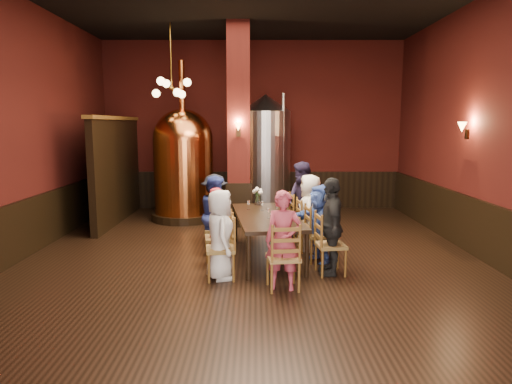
{
  "coord_description": "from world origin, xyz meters",
  "views": [
    {
      "loc": [
        0.07,
        -7.5,
        2.3
      ],
      "look_at": [
        0.08,
        0.2,
        1.15
      ],
      "focal_mm": 32.0,
      "sensor_mm": 36.0,
      "label": 1
    }
  ],
  "objects_px": {
    "dining_table": "(266,219)",
    "steel_vessel": "(266,155)",
    "person_0": "(220,235)",
    "person_1": "(218,227)",
    "person_2": "(216,215)",
    "rose_vase": "(258,193)",
    "copper_kettle": "(184,163)"
  },
  "relations": [
    {
      "from": "dining_table",
      "to": "rose_vase",
      "type": "distance_m",
      "value": 1.04
    },
    {
      "from": "dining_table",
      "to": "person_2",
      "type": "xyz_separation_m",
      "value": [
        -0.89,
        0.22,
        0.02
      ]
    },
    {
      "from": "copper_kettle",
      "to": "person_1",
      "type": "bearing_deg",
      "value": -73.03
    },
    {
      "from": "person_1",
      "to": "person_2",
      "type": "distance_m",
      "value": 0.66
    },
    {
      "from": "person_0",
      "to": "steel_vessel",
      "type": "relative_size",
      "value": 0.45
    },
    {
      "from": "person_0",
      "to": "copper_kettle",
      "type": "bearing_deg",
      "value": 3.7
    },
    {
      "from": "person_0",
      "to": "person_2",
      "type": "bearing_deg",
      "value": -4.52
    },
    {
      "from": "dining_table",
      "to": "person_0",
      "type": "distance_m",
      "value": 1.31
    },
    {
      "from": "dining_table",
      "to": "person_2",
      "type": "distance_m",
      "value": 0.91
    },
    {
      "from": "person_2",
      "to": "copper_kettle",
      "type": "bearing_deg",
      "value": 13.12
    },
    {
      "from": "dining_table",
      "to": "copper_kettle",
      "type": "xyz_separation_m",
      "value": [
        -1.91,
        3.2,
        0.68
      ]
    },
    {
      "from": "person_1",
      "to": "person_2",
      "type": "height_order",
      "value": "person_2"
    },
    {
      "from": "person_2",
      "to": "rose_vase",
      "type": "bearing_deg",
      "value": -49.74
    },
    {
      "from": "person_0",
      "to": "steel_vessel",
      "type": "xyz_separation_m",
      "value": [
        0.78,
        4.93,
        0.84
      ]
    },
    {
      "from": "copper_kettle",
      "to": "person_2",
      "type": "bearing_deg",
      "value": -71.02
    },
    {
      "from": "person_1",
      "to": "copper_kettle",
      "type": "xyz_separation_m",
      "value": [
        -1.11,
        3.64,
        0.73
      ]
    },
    {
      "from": "person_0",
      "to": "rose_vase",
      "type": "distance_m",
      "value": 2.19
    },
    {
      "from": "person_0",
      "to": "rose_vase",
      "type": "bearing_deg",
      "value": -27.13
    },
    {
      "from": "person_0",
      "to": "person_2",
      "type": "distance_m",
      "value": 1.33
    },
    {
      "from": "copper_kettle",
      "to": "rose_vase",
      "type": "distance_m",
      "value": 2.86
    },
    {
      "from": "steel_vessel",
      "to": "dining_table",
      "type": "bearing_deg",
      "value": -90.99
    },
    {
      "from": "person_0",
      "to": "rose_vase",
      "type": "xyz_separation_m",
      "value": [
        0.57,
        2.09,
        0.3
      ]
    },
    {
      "from": "person_1",
      "to": "steel_vessel",
      "type": "relative_size",
      "value": 0.43
    },
    {
      "from": "person_1",
      "to": "rose_vase",
      "type": "bearing_deg",
      "value": -51.85
    },
    {
      "from": "person_0",
      "to": "person_1",
      "type": "xyz_separation_m",
      "value": [
        -0.09,
        0.66,
        -0.03
      ]
    },
    {
      "from": "steel_vessel",
      "to": "rose_vase",
      "type": "height_order",
      "value": "steel_vessel"
    },
    {
      "from": "dining_table",
      "to": "person_0",
      "type": "height_order",
      "value": "person_0"
    },
    {
      "from": "dining_table",
      "to": "steel_vessel",
      "type": "height_order",
      "value": "steel_vessel"
    },
    {
      "from": "person_0",
      "to": "rose_vase",
      "type": "relative_size",
      "value": 3.85
    },
    {
      "from": "person_0",
      "to": "person_1",
      "type": "height_order",
      "value": "person_0"
    },
    {
      "from": "dining_table",
      "to": "person_2",
      "type": "height_order",
      "value": "person_2"
    },
    {
      "from": "dining_table",
      "to": "copper_kettle",
      "type": "bearing_deg",
      "value": 113.52
    }
  ]
}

